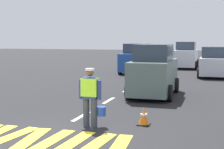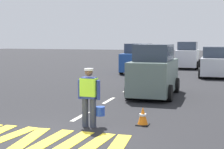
{
  "view_description": "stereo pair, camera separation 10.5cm",
  "coord_description": "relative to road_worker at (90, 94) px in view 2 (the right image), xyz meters",
  "views": [
    {
      "loc": [
        4.08,
        -7.45,
        2.5
      ],
      "look_at": [
        0.22,
        5.44,
        1.1
      ],
      "focal_mm": 55.28,
      "sensor_mm": 36.0,
      "label": 1
    },
    {
      "loc": [
        4.18,
        -7.42,
        2.5
      ],
      "look_at": [
        0.22,
        5.44,
        1.1
      ],
      "focal_mm": 55.28,
      "sensor_mm": 36.0,
      "label": 2
    }
  ],
  "objects": [
    {
      "name": "traffic_cone_near",
      "position": [
        1.4,
        0.63,
        -0.67
      ],
      "size": [
        0.36,
        0.36,
        0.53
      ],
      "color": "black",
      "rests_on": "ground"
    },
    {
      "name": "road_worker",
      "position": [
        0.0,
        0.0,
        0.0
      ],
      "size": [
        0.77,
        0.37,
        1.67
      ],
      "color": "#383D4C",
      "rests_on": "ground"
    },
    {
      "name": "car_oncoming_second",
      "position": [
        -2.23,
        15.92,
        0.07
      ],
      "size": [
        2.04,
        4.18,
        2.15
      ],
      "color": "#1E4799",
      "rests_on": "ground"
    },
    {
      "name": "car_outgoing_ahead",
      "position": [
        0.78,
        5.87,
        0.12
      ],
      "size": [
        1.89,
        3.96,
        2.26
      ],
      "color": "slate",
      "rests_on": "ground"
    },
    {
      "name": "car_parked_far",
      "position": [
        3.25,
        14.59,
        -0.01
      ],
      "size": [
        1.95,
        3.87,
        1.98
      ],
      "color": "silver",
      "rests_on": "ground"
    },
    {
      "name": "ground_plane",
      "position": [
        -0.75,
        19.41,
        -0.93
      ],
      "size": [
        96.0,
        96.0,
        0.0
      ],
      "primitive_type": "plane",
      "color": "black"
    },
    {
      "name": "crosswalk_stripes",
      "position": [
        -0.75,
        -1.51,
        -0.92
      ],
      "size": [
        4.54,
        1.93,
        0.01
      ],
      "color": "yellow",
      "rests_on": "ground"
    },
    {
      "name": "lane_center_line",
      "position": [
        -0.75,
        23.61,
        -0.93
      ],
      "size": [
        0.14,
        46.4,
        0.01
      ],
      "color": "silver",
      "rests_on": "ground"
    },
    {
      "name": "car_outgoing_far",
      "position": [
        0.94,
        21.12,
        0.12
      ],
      "size": [
        1.98,
        4.23,
        2.25
      ],
      "color": "silver",
      "rests_on": "ground"
    }
  ]
}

